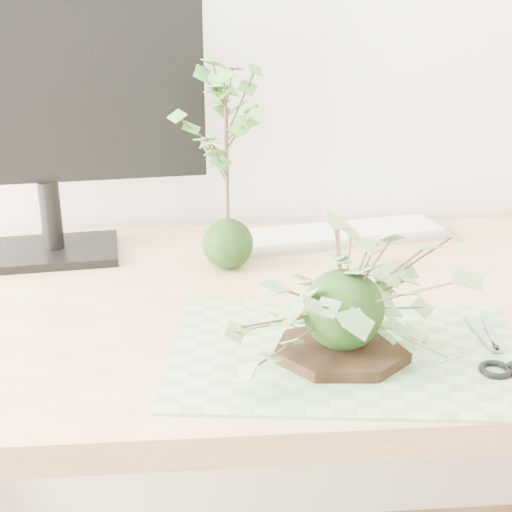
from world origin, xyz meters
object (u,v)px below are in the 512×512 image
object	(u,v)px
ivy_kokedama	(345,274)
monitor	(39,96)
desk	(309,347)
keyboard	(337,234)
maple_kokedama	(226,121)

from	to	relation	value
ivy_kokedama	monitor	size ratio (longest dim) A/B	0.61
monitor	desk	bearing A→B (deg)	-33.65
keyboard	desk	bearing A→B (deg)	-119.74
ivy_kokedama	keyboard	world-z (taller)	ivy_kokedama
maple_kokedama	keyboard	world-z (taller)	maple_kokedama
maple_kokedama	monitor	size ratio (longest dim) A/B	0.65
desk	keyboard	distance (m)	0.28
desk	monitor	distance (m)	0.59
desk	monitor	size ratio (longest dim) A/B	3.01
ivy_kokedama	desk	bearing A→B (deg)	92.27
ivy_kokedama	monitor	bearing A→B (deg)	135.98
ivy_kokedama	keyboard	distance (m)	0.47
keyboard	ivy_kokedama	bearing A→B (deg)	-110.60
desk	maple_kokedama	world-z (taller)	maple_kokedama
ivy_kokedama	maple_kokedama	xyz separation A→B (m)	(-0.13, 0.32, 0.13)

